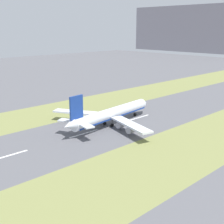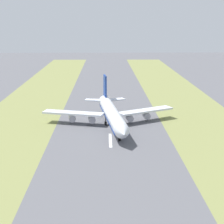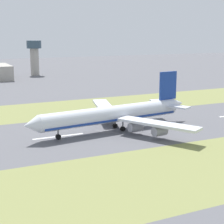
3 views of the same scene
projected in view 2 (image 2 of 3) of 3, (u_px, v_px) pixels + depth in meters
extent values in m
plane|color=#56565B|center=(110.00, 128.00, 170.40)|extent=(800.00, 800.00, 0.00)
cube|color=olive|center=(208.00, 128.00, 171.25)|extent=(40.00, 600.00, 0.01)
cube|color=olive|center=(11.00, 129.00, 169.54)|extent=(40.00, 600.00, 0.01)
cube|color=silver|center=(108.00, 100.00, 231.13)|extent=(1.20, 18.00, 0.01)
cube|color=silver|center=(109.00, 116.00, 192.31)|extent=(1.20, 18.00, 0.01)
cube|color=silver|center=(110.00, 140.00, 153.50)|extent=(1.20, 18.00, 0.01)
cylinder|color=silver|center=(112.00, 114.00, 171.44)|extent=(12.71, 56.31, 6.00)
cone|color=silver|center=(123.00, 133.00, 142.12)|extent=(6.44, 5.67, 5.88)
cone|color=silver|center=(104.00, 98.00, 201.04)|extent=(5.79, 6.57, 5.10)
cube|color=navy|center=(112.00, 117.00, 171.83)|extent=(12.14, 54.06, 0.70)
cube|color=silver|center=(146.00, 111.00, 180.97)|extent=(28.28, 19.28, 0.90)
cube|color=silver|center=(73.00, 113.00, 176.21)|extent=(29.56, 13.33, 0.90)
cylinder|color=#93939E|center=(130.00, 118.00, 177.31)|extent=(3.76, 5.15, 3.20)
cylinder|color=#93939E|center=(146.00, 115.00, 181.90)|extent=(3.76, 5.15, 3.20)
cylinder|color=#93939E|center=(92.00, 119.00, 174.86)|extent=(3.76, 5.15, 3.20)
cylinder|color=#93939E|center=(72.00, 118.00, 177.00)|extent=(3.76, 5.15, 3.20)
cube|color=navy|center=(105.00, 86.00, 194.38)|extent=(1.76, 8.04, 11.00)
cube|color=silver|center=(115.00, 100.00, 196.93)|extent=(10.92, 8.20, 0.60)
cube|color=silver|center=(95.00, 100.00, 195.44)|extent=(10.66, 6.24, 0.60)
cylinder|color=#59595E|center=(119.00, 135.00, 151.87)|extent=(0.50, 0.50, 3.20)
cylinder|color=black|center=(119.00, 139.00, 152.26)|extent=(1.11, 1.90, 1.80)
cylinder|color=#59595E|center=(117.00, 120.00, 175.56)|extent=(0.50, 0.50, 3.20)
cylinder|color=black|center=(117.00, 123.00, 175.95)|extent=(1.11, 1.90, 1.80)
cylinder|color=#59595E|center=(106.00, 120.00, 174.85)|extent=(0.50, 0.50, 3.20)
cylinder|color=black|center=(106.00, 123.00, 175.24)|extent=(1.11, 1.90, 1.80)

